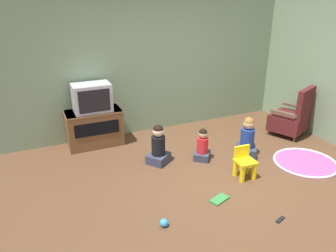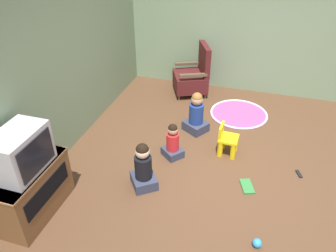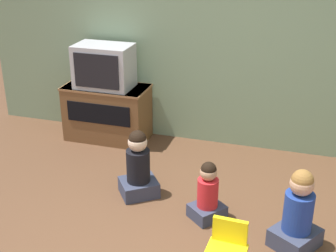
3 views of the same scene
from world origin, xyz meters
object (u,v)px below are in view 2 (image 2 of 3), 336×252
(yellow_kid_chair, at_px, (227,141))
(remote_control, at_px, (299,174))
(child_watching_left, at_px, (143,168))
(book, at_px, (247,186))
(child_watching_right, at_px, (173,143))
(tv_cabinet, at_px, (30,190))
(toy_ball, at_px, (257,243))
(black_armchair, at_px, (193,76))
(child_watching_center, at_px, (196,115))
(television, at_px, (20,152))

(yellow_kid_chair, bearing_deg, remote_control, -98.27)
(child_watching_left, bearing_deg, book, -111.55)
(yellow_kid_chair, bearing_deg, child_watching_right, 114.52)
(child_watching_left, bearing_deg, tv_cabinet, 89.52)
(tv_cabinet, xyz_separation_m, child_watching_left, (0.80, -1.09, -0.05))
(child_watching_left, relative_size, toy_ball, 6.62)
(remote_control, bearing_deg, black_armchair, 24.48)
(book, bearing_deg, black_armchair, 8.03)
(black_armchair, height_order, child_watching_center, black_armchair)
(book, bearing_deg, remote_control, -75.66)
(child_watching_center, bearing_deg, child_watching_right, 109.40)
(child_watching_left, xyz_separation_m, book, (0.35, -1.31, -0.28))
(tv_cabinet, xyz_separation_m, remote_control, (1.61, -3.06, -0.33))
(child_watching_left, relative_size, child_watching_center, 0.96)
(black_armchair, distance_m, child_watching_left, 2.77)
(child_watching_left, height_order, remote_control, child_watching_left)
(yellow_kid_chair, xyz_separation_m, child_watching_right, (-0.30, 0.75, 0.03))
(television, relative_size, black_armchair, 0.66)
(television, bearing_deg, black_armchair, -16.62)
(television, relative_size, toy_ball, 6.38)
(black_armchair, height_order, yellow_kid_chair, black_armchair)
(television, height_order, child_watching_center, television)
(tv_cabinet, relative_size, child_watching_right, 1.78)
(child_watching_center, xyz_separation_m, remote_control, (-0.66, -1.61, -0.29))
(television, xyz_separation_m, black_armchair, (3.56, -1.06, -0.55))
(black_armchair, xyz_separation_m, child_watching_center, (-1.30, -0.36, -0.06))
(television, bearing_deg, child_watching_center, -32.12)
(black_armchair, bearing_deg, child_watching_left, -24.17)
(tv_cabinet, xyz_separation_m, child_watching_right, (1.50, -1.27, -0.10))
(television, bearing_deg, child_watching_right, -39.70)
(remote_control, bearing_deg, book, 104.07)
(tv_cabinet, height_order, child_watching_left, child_watching_left)
(black_armchair, bearing_deg, toy_ball, 0.12)
(child_watching_right, bearing_deg, yellow_kid_chair, -118.27)
(child_watching_center, relative_size, toy_ball, 6.86)
(tv_cabinet, distance_m, yellow_kid_chair, 2.71)
(tv_cabinet, bearing_deg, book, -64.38)
(television, distance_m, child_watching_right, 2.06)
(child_watching_left, distance_m, book, 1.38)
(child_watching_left, bearing_deg, child_watching_right, -51.27)
(child_watching_left, relative_size, book, 2.20)
(yellow_kid_chair, height_order, remote_control, yellow_kid_chair)
(tv_cabinet, bearing_deg, yellow_kid_chair, -48.22)
(child_watching_center, bearing_deg, yellow_kid_chair, 173.53)
(tv_cabinet, height_order, toy_ball, tv_cabinet)
(tv_cabinet, xyz_separation_m, black_armchair, (3.56, -1.09, 0.02))
(television, xyz_separation_m, toy_ball, (0.26, -2.56, -0.85))
(television, distance_m, toy_ball, 2.71)
(television, bearing_deg, tv_cabinet, 90.00)
(yellow_kid_chair, xyz_separation_m, child_watching_center, (0.46, 0.57, 0.09))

